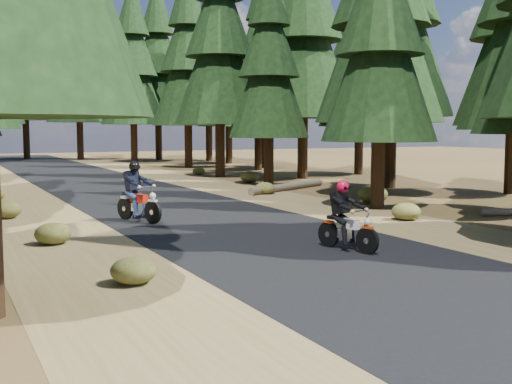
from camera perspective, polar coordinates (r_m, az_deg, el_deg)
ground at (r=14.94m, az=2.59°, el=-4.72°), size 120.00×120.00×0.00m
road at (r=19.40m, az=-4.65°, el=-2.30°), size 6.00×100.00×0.01m
shoulder_l at (r=18.20m, az=-18.21°, el=-3.10°), size 3.20×100.00×0.01m
shoulder_r at (r=21.53m, az=6.78°, el=-1.53°), size 3.20×100.00×0.01m
pine_forest at (r=35.00m, az=-14.99°, el=14.04°), size 34.59×55.08×16.32m
log_near at (r=27.96m, az=2.86°, el=0.48°), size 5.08×2.99×0.32m
understory_shrubs at (r=21.64m, az=-3.82°, el=-0.75°), size 15.12×31.90×0.64m
rider_lead at (r=14.26m, az=8.14°, el=-3.14°), size 0.92×1.81×1.54m
rider_follow at (r=18.78m, az=-10.39°, el=-0.85°), size 1.27×2.03×1.74m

